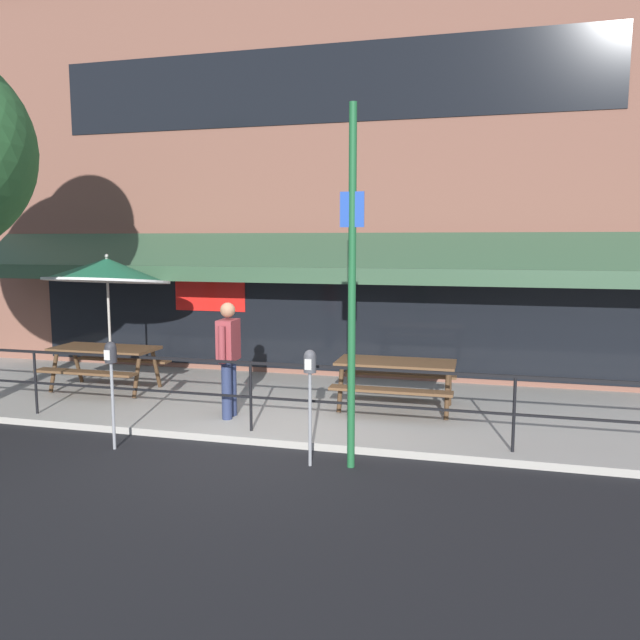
% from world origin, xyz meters
% --- Properties ---
extents(ground_plane, '(120.00, 120.00, 0.00)m').
position_xyz_m(ground_plane, '(0.00, 0.00, 0.00)').
color(ground_plane, black).
extents(patio_deck, '(15.00, 4.00, 0.10)m').
position_xyz_m(patio_deck, '(0.00, 2.00, 0.05)').
color(patio_deck, '#ADA89E').
rests_on(patio_deck, ground).
extents(restaurant_building, '(15.00, 1.60, 7.92)m').
position_xyz_m(restaurant_building, '(-0.00, 4.23, 3.93)').
color(restaurant_building, brown).
rests_on(restaurant_building, ground).
extents(patio_railing, '(13.84, 0.04, 0.97)m').
position_xyz_m(patio_railing, '(0.00, 0.30, 0.80)').
color(patio_railing, black).
rests_on(patio_railing, patio_deck).
extents(picnic_table_left, '(1.80, 1.42, 0.76)m').
position_xyz_m(picnic_table_left, '(-3.29, 1.86, 0.71)').
color(picnic_table_left, brown).
rests_on(picnic_table_left, patio_deck).
extents(picnic_table_centre, '(1.80, 1.42, 0.76)m').
position_xyz_m(picnic_table_centre, '(1.78, 1.88, 0.71)').
color(picnic_table_centre, brown).
rests_on(picnic_table_centre, patio_deck).
extents(patio_umbrella_left, '(2.14, 2.14, 2.40)m').
position_xyz_m(patio_umbrella_left, '(-3.29, 2.04, 2.18)').
color(patio_umbrella_left, '#B7B2A8').
rests_on(patio_umbrella_left, patio_deck).
extents(pedestrian_walking, '(0.25, 0.62, 1.71)m').
position_xyz_m(pedestrian_walking, '(-0.55, 0.85, 1.06)').
color(pedestrian_walking, navy).
rests_on(pedestrian_walking, patio_deck).
extents(parking_meter_near, '(0.15, 0.16, 1.42)m').
position_xyz_m(parking_meter_near, '(-1.56, -0.59, 1.15)').
color(parking_meter_near, gray).
rests_on(parking_meter_near, ground).
extents(parking_meter_far, '(0.15, 0.16, 1.42)m').
position_xyz_m(parking_meter_far, '(1.07, -0.54, 1.15)').
color(parking_meter_far, gray).
rests_on(parking_meter_far, ground).
extents(street_sign_pole, '(0.28, 0.09, 4.24)m').
position_xyz_m(street_sign_pole, '(1.56, -0.45, 2.18)').
color(street_sign_pole, '#1E6033').
rests_on(street_sign_pole, ground).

